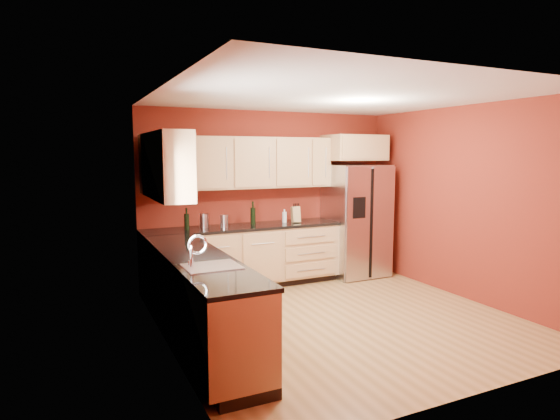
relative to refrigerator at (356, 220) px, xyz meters
name	(u,v)px	position (x,y,z in m)	size (l,w,h in m)	color
floor	(337,318)	(-1.35, -1.62, -0.89)	(4.00, 4.00, 0.00)	olive
ceiling	(341,96)	(-1.35, -1.62, 1.71)	(4.00, 4.00, 0.00)	silver
wall_back	(270,196)	(-1.35, 0.38, 0.41)	(4.00, 0.04, 2.60)	maroon
wall_front	(477,239)	(-1.35, -3.62, 0.41)	(4.00, 0.04, 2.60)	maroon
wall_left	(166,221)	(-3.35, -1.62, 0.41)	(0.04, 4.00, 2.60)	maroon
wall_right	(466,203)	(0.65, -1.62, 0.41)	(0.04, 4.00, 2.60)	maroon
base_cabinets_back	(244,258)	(-1.90, 0.07, -0.45)	(2.90, 0.60, 0.88)	tan
base_cabinets_left	(198,302)	(-3.05, -1.62, -0.45)	(0.60, 2.80, 0.88)	tan
countertop_back	(244,227)	(-1.90, 0.06, 0.01)	(2.90, 0.62, 0.04)	black
countertop_left	(198,258)	(-3.04, -1.62, 0.01)	(0.62, 2.80, 0.04)	black
upper_cabinets_back	(258,163)	(-1.60, 0.21, 0.94)	(2.30, 0.33, 0.75)	tan
upper_cabinets_left	(166,166)	(-3.19, -0.90, 0.94)	(0.33, 1.35, 0.75)	tan
corner_upper_cabinet	(164,164)	(-3.02, 0.04, 0.94)	(0.62, 0.33, 0.75)	tan
over_fridge_cabinet	(354,148)	(0.00, 0.07, 1.16)	(0.92, 0.60, 0.40)	tan
refrigerator	(356,220)	(0.00, 0.00, 0.00)	(0.90, 0.75, 1.78)	silver
window	(179,200)	(-3.33, -2.12, 0.66)	(0.03, 0.90, 1.00)	white
sink_faucet	(212,251)	(-3.04, -2.12, 0.18)	(0.50, 0.42, 0.30)	white
canister_left	(224,221)	(-2.21, 0.02, 0.12)	(0.11, 0.11, 0.18)	silver
canister_right	(204,221)	(-2.47, 0.12, 0.13)	(0.12, 0.12, 0.20)	silver
wine_bottle_a	(253,213)	(-1.74, 0.11, 0.20)	(0.08, 0.08, 0.34)	black
wine_bottle_b	(187,219)	(-2.74, 0.04, 0.18)	(0.07, 0.07, 0.31)	black
knife_block	(296,215)	(-1.07, 0.04, 0.15)	(0.12, 0.11, 0.24)	#A68550
soap_dispenser	(284,216)	(-1.22, 0.11, 0.13)	(0.07, 0.07, 0.20)	white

